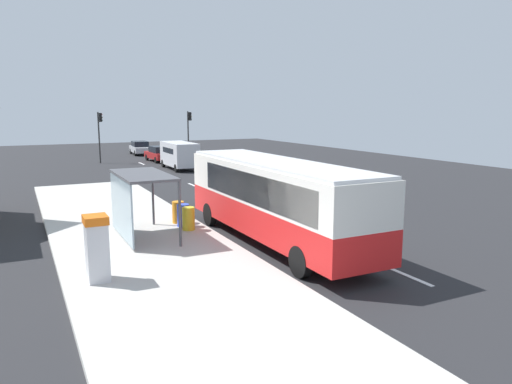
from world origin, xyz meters
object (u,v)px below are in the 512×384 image
(white_van, at_px, (179,154))
(sedan_far, at_px, (140,148))
(ticket_machine, at_px, (97,248))
(traffic_light_far_side, at_px, (100,129))
(recycling_bin_blue, at_px, (183,215))
(recycling_bin_orange, at_px, (178,212))
(bus_shelter, at_px, (135,189))
(bus, at_px, (274,196))
(sedan_near, at_px, (160,154))
(traffic_light_near_side, at_px, (189,128))
(recycling_bin_yellow, at_px, (188,219))

(white_van, bearing_deg, sedan_far, 89.61)
(ticket_machine, relative_size, traffic_light_far_side, 0.40)
(ticket_machine, height_order, recycling_bin_blue, ticket_machine)
(recycling_bin_orange, xyz_separation_m, bus_shelter, (-2.21, -1.72, 1.44))
(bus, distance_m, recycling_bin_blue, 4.47)
(sedan_near, relative_size, ticket_machine, 2.31)
(recycling_bin_blue, bearing_deg, sedan_far, 79.68)
(traffic_light_near_side, relative_size, bus_shelter, 1.23)
(white_van, xyz_separation_m, recycling_bin_orange, (-6.40, -20.01, -0.69))
(sedan_near, distance_m, recycling_bin_blue, 28.29)
(sedan_far, bearing_deg, ticket_machine, -104.74)
(bus, height_order, recycling_bin_orange, bus)
(bus_shelter, bearing_deg, recycling_bin_orange, 37.94)
(traffic_light_near_side, bearing_deg, bus, -102.97)
(white_van, distance_m, traffic_light_near_side, 8.05)
(traffic_light_near_side, distance_m, bus_shelter, 31.21)
(white_van, height_order, sedan_far, white_van)
(white_van, bearing_deg, traffic_light_near_side, 65.03)
(recycling_bin_yellow, bearing_deg, recycling_bin_orange, 90.00)
(sedan_near, height_order, bus_shelter, bus_shelter)
(traffic_light_far_side, xyz_separation_m, bus_shelter, (-3.31, -29.62, -1.13))
(traffic_light_near_side, bearing_deg, recycling_bin_orange, -109.70)
(white_van, relative_size, sedan_near, 1.16)
(sedan_near, relative_size, recycling_bin_orange, 4.72)
(sedan_far, distance_m, recycling_bin_orange, 35.63)
(sedan_near, bearing_deg, bus_shelter, -106.97)
(bus, height_order, sedan_near, bus)
(sedan_near, distance_m, recycling_bin_orange, 27.61)
(sedan_far, height_order, recycling_bin_blue, sedan_far)
(recycling_bin_yellow, xyz_separation_m, recycling_bin_blue, (0.00, 0.70, 0.00))
(traffic_light_near_side, xyz_separation_m, traffic_light_far_side, (-8.60, 0.80, -0.03))
(sedan_near, relative_size, recycling_bin_blue, 4.72)
(recycling_bin_yellow, relative_size, traffic_light_far_side, 0.20)
(recycling_bin_blue, distance_m, traffic_light_near_side, 29.56)
(sedan_near, relative_size, sedan_far, 1.00)
(ticket_machine, xyz_separation_m, recycling_bin_blue, (4.29, 5.29, -0.52))
(white_van, distance_m, ticket_machine, 28.11)
(ticket_machine, bearing_deg, recycling_bin_yellow, 46.93)
(recycling_bin_orange, bearing_deg, traffic_light_near_side, 70.30)
(white_van, distance_m, bus_shelter, 23.39)
(white_van, distance_m, recycling_bin_yellow, 22.36)
(sedan_far, relative_size, traffic_light_near_side, 0.91)
(ticket_machine, distance_m, recycling_bin_orange, 7.38)
(sedan_far, distance_m, traffic_light_far_side, 9.27)
(recycling_bin_yellow, xyz_separation_m, traffic_light_far_side, (1.10, 29.30, 2.57))
(bus_shelter, bearing_deg, sedan_far, 76.66)
(recycling_bin_blue, relative_size, recycling_bin_orange, 1.00)
(ticket_machine, relative_size, recycling_bin_orange, 2.04)
(ticket_machine, height_order, bus_shelter, bus_shelter)
(bus_shelter, bearing_deg, sedan_near, 73.03)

